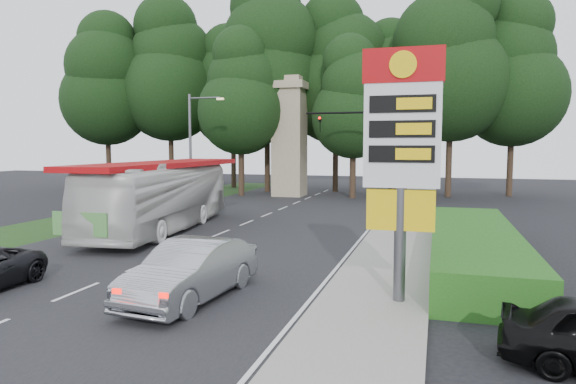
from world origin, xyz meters
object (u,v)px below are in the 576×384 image
(traffic_signal_mast, at_px, (372,140))
(sedan_silver, at_px, (191,271))
(monument, at_px, (289,136))
(transit_bus, at_px, (161,197))
(gas_station_pylon, at_px, (402,141))
(streetlight_signs, at_px, (193,144))

(traffic_signal_mast, distance_m, sedan_silver, 23.61)
(monument, height_order, transit_bus, monument)
(monument, relative_size, sedan_silver, 1.99)
(traffic_signal_mast, height_order, transit_bus, traffic_signal_mast)
(sedan_silver, bearing_deg, traffic_signal_mast, 89.89)
(gas_station_pylon, distance_m, monument, 30.17)
(traffic_signal_mast, distance_m, streetlight_signs, 12.83)
(gas_station_pylon, bearing_deg, streetlight_signs, 128.96)
(monument, bearing_deg, sedan_silver, -79.17)
(streetlight_signs, bearing_deg, traffic_signal_mast, 8.92)
(gas_station_pylon, relative_size, transit_bus, 0.55)
(gas_station_pylon, xyz_separation_m, sedan_silver, (-5.62, -1.19, -3.62))
(streetlight_signs, xyz_separation_m, transit_bus, (3.74, -11.07, -2.69))
(traffic_signal_mast, bearing_deg, monument, 142.00)
(gas_station_pylon, bearing_deg, monument, 111.80)
(gas_station_pylon, height_order, sedan_silver, gas_station_pylon)
(gas_station_pylon, height_order, streetlight_signs, streetlight_signs)
(monument, distance_m, sedan_silver, 30.03)
(streetlight_signs, bearing_deg, sedan_silver, -63.50)
(transit_bus, height_order, sedan_silver, transit_bus)
(traffic_signal_mast, xyz_separation_m, sedan_silver, (-2.10, -23.20, -3.84))
(gas_station_pylon, xyz_separation_m, streetlight_signs, (-16.19, 20.01, -0.01))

